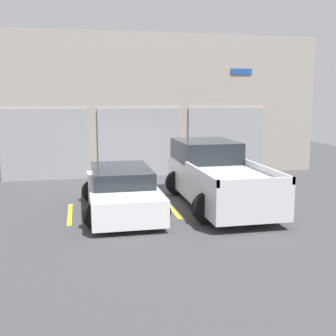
# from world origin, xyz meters

# --- Properties ---
(ground_plane) EXTENTS (28.00, 28.00, 0.00)m
(ground_plane) POSITION_xyz_m (0.00, 0.00, 0.00)
(ground_plane) COLOR #3D3D3F
(shophouse_building) EXTENTS (14.79, 0.68, 5.68)m
(shophouse_building) POSITION_xyz_m (-0.01, 3.29, 2.78)
(shophouse_building) COLOR #9E9389
(shophouse_building) RESTS_ON ground
(pickup_truck) EXTENTS (2.53, 5.29, 1.80)m
(pickup_truck) POSITION_xyz_m (1.43, -1.89, 0.84)
(pickup_truck) COLOR silver
(pickup_truck) RESTS_ON ground
(sedan_white) EXTENTS (2.20, 4.51, 1.23)m
(sedan_white) POSITION_xyz_m (-1.43, -2.16, 0.59)
(sedan_white) COLOR white
(sedan_white) RESTS_ON ground
(parking_stripe_far_left) EXTENTS (0.12, 2.20, 0.01)m
(parking_stripe_far_left) POSITION_xyz_m (-2.87, -2.19, 0.00)
(parking_stripe_far_left) COLOR gold
(parking_stripe_far_left) RESTS_ON ground
(parking_stripe_left) EXTENTS (0.12, 2.20, 0.01)m
(parking_stripe_left) POSITION_xyz_m (0.00, -2.19, 0.00)
(parking_stripe_left) COLOR gold
(parking_stripe_left) RESTS_ON ground
(parking_stripe_centre) EXTENTS (0.12, 2.20, 0.01)m
(parking_stripe_centre) POSITION_xyz_m (2.87, -2.19, 0.00)
(parking_stripe_centre) COLOR gold
(parking_stripe_centre) RESTS_ON ground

